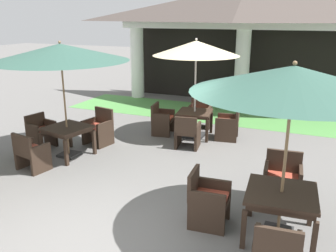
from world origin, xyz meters
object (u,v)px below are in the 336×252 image
patio_chair_mid_right_north (200,114)px  patio_chair_mid_right_west (162,120)px  patio_chair_near_foreground_west (41,132)px  patio_table_mid_right (195,115)px  patio_chair_mid_right_east (228,124)px  patio_chair_mid_left_west (207,200)px  patio_umbrella_mid_right (196,49)px  patio_chair_mid_left_north (282,180)px  patio_table_mid_left (281,198)px  patio_chair_near_foreground_north (99,128)px  patio_umbrella_near_foreground (60,53)px  patio_umbrella_mid_left (293,80)px  patio_chair_mid_right_south (188,132)px  patio_chair_near_foreground_south (31,153)px  patio_table_near_foreground (67,131)px

patio_chair_mid_right_north → patio_chair_mid_right_west: (-0.77, -1.03, -0.00)m
patio_chair_near_foreground_west → patio_chair_mid_right_west: bearing=144.6°
patio_table_mid_right → patio_chair_mid_right_east: size_ratio=1.16×
patio_chair_mid_left_west → patio_umbrella_mid_right: 4.73m
patio_chair_mid_left_north → patio_chair_mid_right_north: 4.64m
patio_table_mid_left → patio_chair_mid_right_north: patio_chair_mid_right_north is taller
patio_chair_near_foreground_north → patio_table_mid_left: (4.72, -2.41, 0.23)m
patio_umbrella_near_foreground → patio_umbrella_mid_right: (2.25, 2.50, -0.05)m
patio_umbrella_mid_left → patio_table_mid_right: size_ratio=2.76×
patio_table_mid_left → patio_table_mid_right: size_ratio=1.07×
patio_umbrella_near_foreground → patio_umbrella_mid_left: 5.12m
patio_umbrella_mid_right → patio_chair_mid_right_west: size_ratio=3.10×
patio_chair_mid_right_east → patio_chair_mid_right_south: size_ratio=1.01×
patio_chair_mid_left_west → patio_chair_mid_right_south: bearing=-159.2°
patio_chair_near_foreground_south → patio_umbrella_mid_right: 4.68m
patio_umbrella_near_foreground → patio_chair_mid_right_north: (2.12, 3.40, -1.99)m
patio_table_near_foreground → patio_umbrella_near_foreground: (0.00, -0.00, 1.78)m
patio_chair_near_foreground_west → patio_chair_near_foreground_north: bearing=135.2°
patio_umbrella_mid_left → patio_chair_mid_right_west: (-3.58, 3.80, -1.95)m
patio_chair_near_foreground_west → patio_table_mid_right: 3.96m
patio_umbrella_mid_left → patio_umbrella_mid_right: 4.76m
patio_chair_near_foreground_south → patio_umbrella_mid_left: 5.50m
patio_chair_mid_right_east → patio_chair_mid_right_west: bearing=90.0°
patio_table_mid_right → patio_chair_mid_right_north: 0.93m
patio_table_mid_right → patio_table_near_foreground: bearing=-131.9°
patio_chair_near_foreground_west → patio_table_mid_right: bearing=137.0°
patio_chair_near_foreground_west → patio_chair_mid_right_east: 4.79m
patio_table_near_foreground → patio_chair_mid_right_north: (2.12, 3.40, -0.21)m
patio_chair_mid_right_south → patio_chair_mid_left_west: bearing=-73.0°
patio_table_mid_left → patio_chair_mid_left_north: 1.10m
patio_chair_near_foreground_west → patio_chair_mid_left_west: bearing=81.9°
patio_table_mid_left → patio_chair_mid_right_north: bearing=120.1°
patio_chair_near_foreground_west → patio_table_mid_left: (5.89, -1.63, 0.24)m
patio_chair_mid_left_west → patio_table_mid_right: patio_chair_mid_left_west is taller
patio_umbrella_mid_left → patio_chair_mid_right_west: size_ratio=3.25×
patio_umbrella_near_foreground → patio_chair_mid_right_south: size_ratio=3.53×
patio_chair_near_foreground_south → patio_table_mid_left: (5.12, -0.45, 0.25)m
patio_chair_near_foreground_south → patio_chair_near_foreground_north: patio_chair_near_foreground_north is taller
patio_chair_mid_left_north → patio_chair_near_foreground_west: bearing=-9.8°
patio_chair_near_foreground_west → patio_table_mid_right: patio_chair_near_foreground_west is taller
patio_chair_mid_left_west → patio_chair_near_foreground_west: bearing=-114.0°
patio_chair_mid_left_north → patio_chair_mid_right_east: 3.43m
patio_umbrella_mid_right → patio_chair_near_foreground_north: bearing=-143.4°
patio_chair_near_foreground_north → patio_chair_mid_right_west: patio_chair_near_foreground_north is taller
patio_chair_mid_right_south → patio_umbrella_mid_left: bearing=-58.2°
patio_umbrella_near_foreground → patio_chair_mid_left_north: 5.23m
patio_chair_mid_right_west → patio_chair_mid_left_north: bearing=43.9°
patio_chair_near_foreground_west → patio_umbrella_near_foreground: bearing=90.0°
patio_chair_near_foreground_north → patio_umbrella_mid_left: size_ratio=0.33×
patio_table_near_foreground → patio_umbrella_mid_left: (4.92, -1.43, 1.74)m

